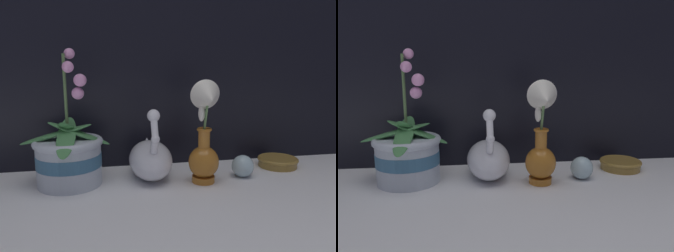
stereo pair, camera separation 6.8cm
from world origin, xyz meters
The scene contains 6 objects.
ground_plane centered at (0.00, 0.00, 0.00)m, with size 2.80×2.80×0.00m, color white.
orchid_potted_plant centered at (-0.31, 0.11, 0.08)m, with size 0.24×0.23×0.37m.
swan_figurine centered at (-0.09, 0.13, 0.06)m, with size 0.12×0.22×0.21m.
blue_vase centered at (0.05, 0.05, 0.12)m, with size 0.08×0.11×0.28m.
glass_sphere centered at (0.17, 0.08, 0.03)m, with size 0.06×0.06×0.06m.
amber_dish centered at (0.32, 0.15, 0.02)m, with size 0.13×0.13×0.03m.
Camera 2 is at (-0.14, -0.79, 0.33)m, focal length 35.00 mm.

